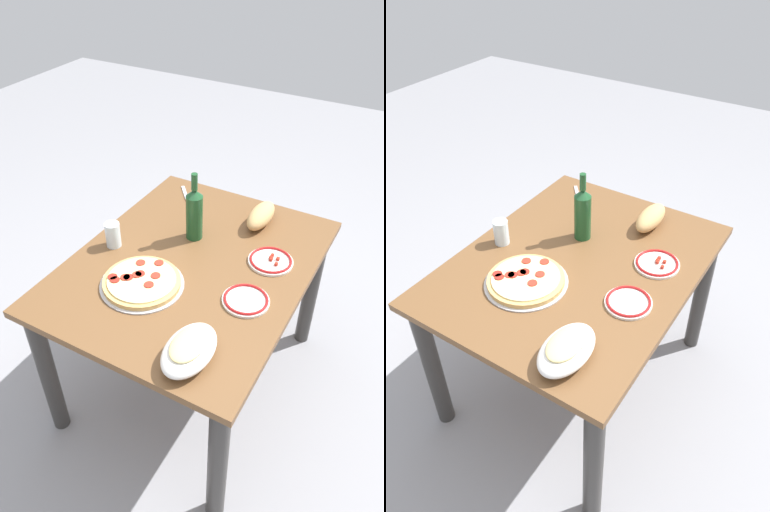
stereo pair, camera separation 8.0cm
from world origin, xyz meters
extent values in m
plane|color=gray|center=(0.00, 0.00, 0.00)|extent=(8.00, 8.00, 0.00)
cube|color=brown|center=(0.00, 0.00, 0.70)|extent=(1.12, 0.88, 0.03)
cylinder|color=#33302D|center=(-0.50, -0.38, 0.34)|extent=(0.07, 0.07, 0.68)
cylinder|color=#33302D|center=(0.50, -0.38, 0.34)|extent=(0.07, 0.07, 0.68)
cylinder|color=#33302D|center=(-0.50, 0.38, 0.34)|extent=(0.07, 0.07, 0.68)
cylinder|color=#33302D|center=(0.50, 0.38, 0.34)|extent=(0.07, 0.07, 0.68)
cylinder|color=#B7B7BC|center=(-0.21, 0.09, 0.72)|extent=(0.31, 0.31, 0.01)
cylinder|color=tan|center=(-0.21, 0.09, 0.73)|extent=(0.29, 0.29, 0.02)
cylinder|color=beige|center=(-0.21, 0.09, 0.74)|extent=(0.25, 0.25, 0.01)
cylinder|color=maroon|center=(-0.26, 0.18, 0.75)|extent=(0.04, 0.04, 0.00)
cylinder|color=#B22D1E|center=(-0.20, 0.12, 0.75)|extent=(0.04, 0.04, 0.00)
cylinder|color=#B22D1E|center=(-0.22, 0.05, 0.75)|extent=(0.04, 0.04, 0.00)
cylinder|color=#B22D1E|center=(-0.17, 0.06, 0.75)|extent=(0.04, 0.04, 0.00)
cylinder|color=#B22D1E|center=(-0.23, 0.15, 0.75)|extent=(0.04, 0.04, 0.00)
cylinder|color=maroon|center=(-0.23, 0.14, 0.75)|extent=(0.04, 0.04, 0.00)
cylinder|color=maroon|center=(-0.19, 0.12, 0.75)|extent=(0.04, 0.04, 0.00)
cylinder|color=#B22D1E|center=(-0.10, 0.09, 0.75)|extent=(0.04, 0.04, 0.00)
cylinder|color=maroon|center=(-0.25, 0.19, 0.75)|extent=(0.04, 0.04, 0.00)
cylinder|color=#B22D1E|center=(-0.13, 0.15, 0.75)|extent=(0.04, 0.04, 0.00)
ellipsoid|color=white|center=(-0.42, -0.23, 0.75)|extent=(0.24, 0.15, 0.07)
ellipsoid|color=#AD2819|center=(-0.42, -0.23, 0.76)|extent=(0.20, 0.12, 0.03)
ellipsoid|color=#EFD684|center=(-0.42, -0.23, 0.78)|extent=(0.17, 0.10, 0.02)
cylinder|color=#194723|center=(0.15, 0.08, 0.81)|extent=(0.07, 0.07, 0.20)
cone|color=#194723|center=(0.15, 0.08, 0.93)|extent=(0.07, 0.07, 0.03)
cylinder|color=#194723|center=(0.15, 0.08, 0.98)|extent=(0.03, 0.03, 0.07)
cylinder|color=silver|center=(-0.06, 0.33, 0.77)|extent=(0.06, 0.06, 0.11)
cylinder|color=white|center=(0.15, -0.27, 0.72)|extent=(0.18, 0.18, 0.01)
torus|color=red|center=(0.15, -0.27, 0.73)|extent=(0.17, 0.17, 0.01)
cube|color=#AD2819|center=(0.16, -0.29, 0.73)|extent=(0.01, 0.01, 0.01)
cube|color=#AD2819|center=(0.13, -0.30, 0.73)|extent=(0.01, 0.01, 0.01)
cube|color=#AD2819|center=(0.15, -0.27, 0.73)|extent=(0.01, 0.01, 0.01)
cube|color=#AD2819|center=(0.16, -0.27, 0.73)|extent=(0.01, 0.01, 0.01)
cube|color=#AD2819|center=(0.18, -0.27, 0.73)|extent=(0.01, 0.01, 0.01)
cylinder|color=white|center=(-0.10, -0.28, 0.72)|extent=(0.17, 0.17, 0.01)
torus|color=red|center=(-0.10, -0.28, 0.73)|extent=(0.16, 0.16, 0.01)
ellipsoid|color=tan|center=(0.38, -0.13, 0.76)|extent=(0.22, 0.09, 0.08)
cube|color=#B7B7BC|center=(0.43, 0.27, 0.72)|extent=(0.14, 0.12, 0.00)
camera|label=1|loc=(-1.26, -0.70, 1.87)|focal=33.04mm
camera|label=2|loc=(-1.21, -0.77, 1.87)|focal=33.04mm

